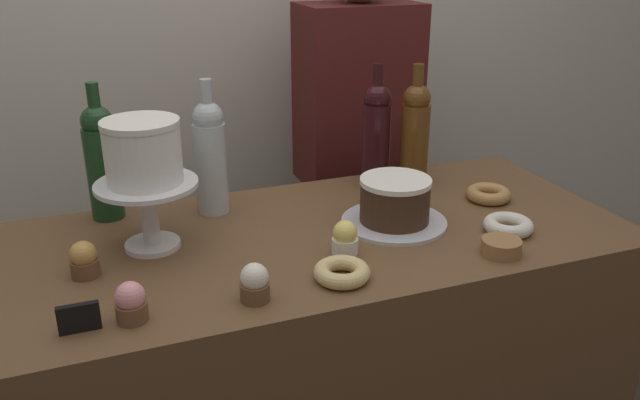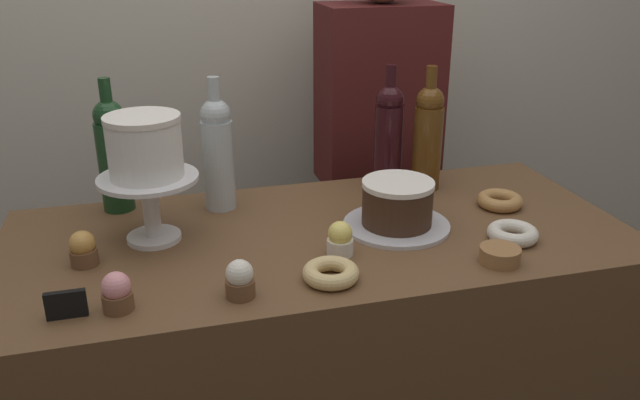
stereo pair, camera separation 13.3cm
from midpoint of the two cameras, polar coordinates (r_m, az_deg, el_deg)
The scene contains 19 objects.
back_wall at distance 2.22m, azimuth -4.46°, elevation 14.88°, with size 6.00×0.05×2.60m.
cake_stand_pedestal at distance 1.43m, azimuth -12.22°, elevation 0.19°, with size 0.22×0.22×0.15m.
white_layer_cake at distance 1.39m, azimuth -12.60°, elevation 4.61°, with size 0.16×0.16×0.13m.
silver_serving_platter at distance 1.51m, azimuth 9.27°, elevation -2.26°, with size 0.25×0.25×0.01m.
chocolate_round_cake at distance 1.49m, azimuth 9.40°, elevation -0.27°, with size 0.16×0.16×0.10m.
wine_bottle_amber at distance 1.72m, azimuth 11.70°, elevation 5.55°, with size 0.08×0.08×0.33m.
wine_bottle_green at distance 1.60m, azimuth -15.56°, elevation 3.97°, with size 0.08×0.08×0.33m.
wine_bottle_clear at distance 1.56m, azimuth -6.62°, elevation 4.21°, with size 0.08×0.08×0.33m.
wine_bottle_dark_red at distance 1.72m, azimuth 8.31°, elevation 5.77°, with size 0.08×0.08×0.33m.
cupcake_lemon at distance 1.36m, azimuth 4.60°, elevation -3.52°, with size 0.06×0.06×0.07m.
cupcake_strawberry at distance 1.20m, azimuth -14.48°, elevation -8.00°, with size 0.06×0.06×0.07m.
cupcake_vanilla at distance 1.21m, azimuth -3.95°, elevation -7.10°, with size 0.06×0.06×0.07m.
cupcake_caramel at distance 1.38m, azimuth -17.62°, elevation -4.22°, with size 0.06×0.06×0.07m.
donut_sugar at distance 1.51m, azimuth 19.09°, elevation -2.85°, with size 0.11×0.11×0.03m.
donut_glazed at distance 1.27m, azimuth 3.98°, elevation -6.51°, with size 0.11×0.11×0.03m.
donut_maple at distance 1.68m, azimuth 17.79°, elevation -0.09°, with size 0.11×0.11×0.03m.
cookie_stack at distance 1.40m, azimuth 18.25°, elevation -4.69°, with size 0.08×0.08×0.03m.
price_sign_chalkboard at distance 1.21m, azimuth -18.59°, elevation -8.83°, with size 0.07×0.01×0.05m.
barista_figure at distance 2.11m, azimuth 6.73°, elevation 1.53°, with size 0.36×0.22×1.60m.
Camera 2 is at (-0.35, -1.29, 1.58)m, focal length 36.26 mm.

